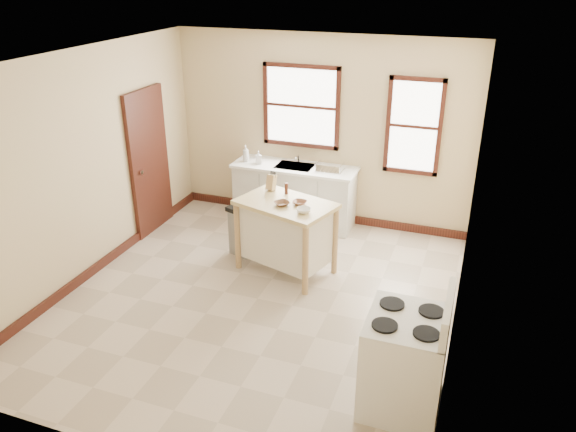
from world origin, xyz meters
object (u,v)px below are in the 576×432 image
(soap_bottle_a, at_px, (246,153))
(kitchen_island, at_px, (286,237))
(bowl_a, at_px, (282,204))
(gas_stove, at_px, (405,350))
(bowl_c, at_px, (304,210))
(soap_bottle_b, at_px, (259,157))
(trash_bin, at_px, (243,230))
(dish_rack, at_px, (330,167))
(knife_block, at_px, (271,183))
(pepper_grinder, at_px, (286,188))
(bowl_b, at_px, (300,203))

(soap_bottle_a, xyz_separation_m, kitchen_island, (1.14, -1.37, -0.57))
(bowl_a, bearing_deg, soap_bottle_a, 127.50)
(gas_stove, bearing_deg, soap_bottle_a, 131.85)
(bowl_a, distance_m, bowl_c, 0.34)
(soap_bottle_b, distance_m, kitchen_island, 1.73)
(kitchen_island, bearing_deg, soap_bottle_a, 147.00)
(trash_bin, bearing_deg, dish_rack, 72.28)
(soap_bottle_a, distance_m, knife_block, 1.34)
(dish_rack, xyz_separation_m, gas_stove, (1.65, -3.35, -0.37))
(soap_bottle_b, bearing_deg, pepper_grinder, -76.00)
(gas_stove, bearing_deg, bowl_b, 130.23)
(bowl_a, xyz_separation_m, gas_stove, (1.83, -1.83, -0.39))
(bowl_c, bearing_deg, pepper_grinder, 129.35)
(gas_stove, bearing_deg, knife_block, 133.46)
(soap_bottle_a, relative_size, bowl_a, 1.37)
(bowl_b, bearing_deg, pepper_grinder, 135.96)
(dish_rack, xyz_separation_m, bowl_c, (0.14, -1.64, 0.02))
(soap_bottle_a, bearing_deg, bowl_a, -72.06)
(kitchen_island, bearing_deg, bowl_a, -79.61)
(bowl_b, bearing_deg, knife_block, 147.33)
(kitchen_island, relative_size, bowl_a, 6.40)
(knife_block, bearing_deg, pepper_grinder, -5.99)
(soap_bottle_b, relative_size, kitchen_island, 0.16)
(kitchen_island, bearing_deg, bowl_c, -18.50)
(dish_rack, height_order, pepper_grinder, pepper_grinder)
(pepper_grinder, bearing_deg, knife_block, 165.59)
(pepper_grinder, xyz_separation_m, bowl_b, (0.27, -0.26, -0.05))
(dish_rack, xyz_separation_m, bowl_a, (-0.18, -1.52, 0.02))
(dish_rack, distance_m, bowl_a, 1.53)
(soap_bottle_b, distance_m, pepper_grinder, 1.38)
(soap_bottle_a, distance_m, trash_bin, 1.40)
(trash_bin, bearing_deg, soap_bottle_a, 130.00)
(soap_bottle_a, distance_m, kitchen_island, 1.87)
(bowl_a, relative_size, bowl_c, 1.05)
(pepper_grinder, bearing_deg, bowl_a, -78.24)
(gas_stove, bearing_deg, dish_rack, 116.28)
(soap_bottle_b, bearing_deg, soap_bottle_a, 151.14)
(soap_bottle_a, relative_size, pepper_grinder, 1.69)
(gas_stove, bearing_deg, bowl_c, 131.41)
(bowl_c, bearing_deg, kitchen_island, 144.30)
(soap_bottle_b, relative_size, bowl_c, 1.10)
(bowl_b, height_order, trash_bin, bowl_b)
(bowl_c, bearing_deg, dish_rack, 95.00)
(bowl_b, distance_m, gas_stove, 2.56)
(soap_bottle_b, bearing_deg, knife_block, -82.99)
(bowl_b, bearing_deg, dish_rack, 90.78)
(bowl_c, bearing_deg, gas_stove, -48.59)
(soap_bottle_b, height_order, bowl_a, soap_bottle_b)
(soap_bottle_b, xyz_separation_m, bowl_a, (0.92, -1.45, -0.03))
(pepper_grinder, distance_m, gas_stove, 2.94)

